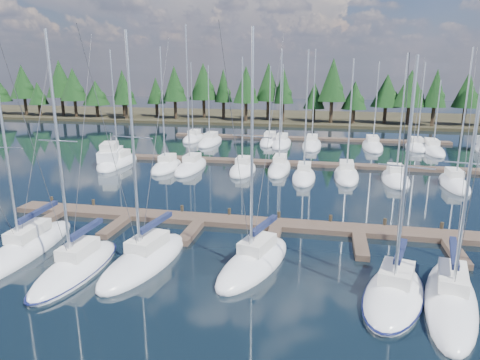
% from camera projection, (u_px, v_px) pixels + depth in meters
% --- Properties ---
extents(ground, '(260.00, 260.00, 0.00)m').
position_uv_depth(ground, '(291.00, 186.00, 44.23)').
color(ground, black).
rests_on(ground, ground).
extents(far_shore, '(220.00, 30.00, 0.60)m').
position_uv_depth(far_shore, '(313.00, 118.00, 101.01)').
color(far_shore, '#312C1B').
rests_on(far_shore, ground).
extents(main_dock, '(44.00, 6.13, 0.90)m').
position_uv_depth(main_dock, '(276.00, 227.00, 32.19)').
color(main_dock, brown).
rests_on(main_dock, ground).
extents(back_docks, '(50.00, 21.80, 0.40)m').
position_uv_depth(back_docks, '(302.00, 150.00, 62.73)').
color(back_docks, brown).
rests_on(back_docks, ground).
extents(front_sailboat_0, '(2.99, 10.48, 13.00)m').
position_uv_depth(front_sailboat_0, '(26.00, 249.00, 28.22)').
color(front_sailboat_0, white).
rests_on(front_sailboat_0, ground).
extents(front_sailboat_1, '(2.94, 8.43, 14.58)m').
position_uv_depth(front_sailboat_1, '(76.00, 268.00, 25.48)').
color(front_sailboat_1, white).
rests_on(front_sailboat_1, ground).
extents(front_sailboat_2, '(4.25, 9.04, 14.62)m').
position_uv_depth(front_sailboat_2, '(145.00, 260.00, 26.57)').
color(front_sailboat_2, white).
rests_on(front_sailboat_2, ground).
extents(front_sailboat_3, '(4.91, 8.67, 14.77)m').
position_uv_depth(front_sailboat_3, '(254.00, 262.00, 26.27)').
color(front_sailboat_3, white).
rests_on(front_sailboat_3, ground).
extents(front_sailboat_4, '(4.95, 8.27, 13.23)m').
position_uv_depth(front_sailboat_4, '(394.00, 294.00, 22.53)').
color(front_sailboat_4, white).
rests_on(front_sailboat_4, ground).
extents(front_sailboat_5, '(4.51, 9.99, 13.75)m').
position_uv_depth(front_sailboat_5, '(451.00, 299.00, 22.04)').
color(front_sailboat_5, white).
rests_on(front_sailboat_5, ground).
extents(back_sailboat_rows, '(47.08, 31.18, 17.29)m').
position_uv_depth(back_sailboat_rows, '(302.00, 156.00, 58.09)').
color(back_sailboat_rows, white).
rests_on(back_sailboat_rows, ground).
extents(motor_yacht_left, '(5.83, 9.91, 4.71)m').
position_uv_depth(motor_yacht_left, '(111.00, 161.00, 53.75)').
color(motor_yacht_left, white).
rests_on(motor_yacht_left, ground).
extents(tree_line, '(185.81, 12.03, 13.59)m').
position_uv_depth(tree_line, '(318.00, 89.00, 89.65)').
color(tree_line, black).
rests_on(tree_line, far_shore).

